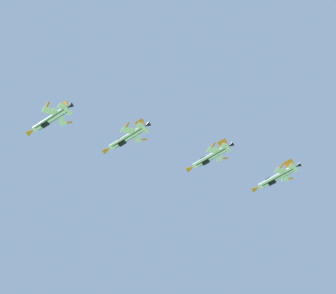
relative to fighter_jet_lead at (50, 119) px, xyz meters
name	(u,v)px	position (x,y,z in m)	size (l,w,h in m)	color
fighter_jet_lead	(50,119)	(0.00, 0.00, 0.00)	(15.94, 9.45, 5.35)	white
fighter_jet_left_wing	(127,138)	(17.39, 13.66, -0.98)	(15.94, 9.00, 5.76)	white
fighter_jet_right_wing	(210,157)	(36.33, 30.46, 2.17)	(15.94, 9.00, 5.77)	white
fighter_jet_left_outer	(277,177)	(51.87, 42.93, -1.47)	(15.94, 9.12, 5.58)	white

